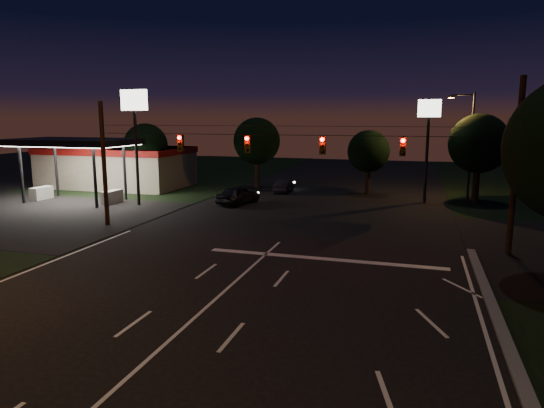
% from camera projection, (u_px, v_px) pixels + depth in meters
% --- Properties ---
extents(ground, '(140.00, 140.00, 0.00)m').
position_uv_depth(ground, '(150.00, 358.00, 14.25)').
color(ground, black).
rests_on(ground, ground).
extents(cross_street_left, '(20.00, 16.00, 0.02)m').
position_uv_depth(cross_street_left, '(21.00, 215.00, 34.99)').
color(cross_street_left, black).
rests_on(cross_street_left, ground).
extents(stop_bar, '(12.00, 0.50, 0.01)m').
position_uv_depth(stop_bar, '(323.00, 259.00, 24.25)').
color(stop_bar, silver).
rests_on(stop_bar, ground).
extents(utility_pole_right, '(0.30, 0.30, 9.00)m').
position_uv_depth(utility_pole_right, '(508.00, 255.00, 25.00)').
color(utility_pole_right, black).
rests_on(utility_pole_right, ground).
extents(utility_pole_left, '(0.28, 0.28, 8.00)m').
position_uv_depth(utility_pole_left, '(108.00, 225.00, 31.79)').
color(utility_pole_left, black).
rests_on(utility_pole_left, ground).
extents(signal_span, '(24.00, 0.40, 1.56)m').
position_uv_depth(signal_span, '(284.00, 144.00, 27.39)').
color(signal_span, black).
rests_on(signal_span, ground).
extents(gas_station, '(14.20, 16.10, 5.25)m').
position_uv_depth(gas_station, '(115.00, 164.00, 48.66)').
color(gas_station, gray).
rests_on(gas_station, ground).
extents(pole_sign_left_near, '(2.20, 0.30, 9.10)m').
position_uv_depth(pole_sign_left_near, '(135.00, 117.00, 37.72)').
color(pole_sign_left_near, black).
rests_on(pole_sign_left_near, ground).
extents(pole_sign_right, '(1.80, 0.30, 8.40)m').
position_uv_depth(pole_sign_right, '(428.00, 127.00, 39.18)').
color(pole_sign_right, black).
rests_on(pole_sign_right, ground).
extents(street_light_right_far, '(2.20, 0.35, 9.00)m').
position_uv_depth(street_light_right_far, '(468.00, 139.00, 40.32)').
color(street_light_right_far, black).
rests_on(street_light_right_far, ground).
extents(tree_far_a, '(4.20, 4.20, 6.42)m').
position_uv_depth(tree_far_a, '(147.00, 146.00, 46.98)').
color(tree_far_a, black).
rests_on(tree_far_a, ground).
extents(tree_far_b, '(4.60, 4.60, 6.98)m').
position_uv_depth(tree_far_b, '(257.00, 142.00, 47.87)').
color(tree_far_b, black).
rests_on(tree_far_b, ground).
extents(tree_far_c, '(3.80, 3.80, 5.86)m').
position_uv_depth(tree_far_c, '(369.00, 152.00, 43.92)').
color(tree_far_c, black).
rests_on(tree_far_c, ground).
extents(tree_far_d, '(4.80, 4.80, 7.30)m').
position_uv_depth(tree_far_d, '(479.00, 144.00, 39.36)').
color(tree_far_d, black).
rests_on(tree_far_d, ground).
extents(car_oncoming_a, '(2.84, 4.70, 1.50)m').
position_uv_depth(car_oncoming_a, '(238.00, 195.00, 39.49)').
color(car_oncoming_a, black).
rests_on(car_oncoming_a, ground).
extents(car_oncoming_b, '(1.46, 3.75, 1.21)m').
position_uv_depth(car_oncoming_b, '(284.00, 186.00, 45.81)').
color(car_oncoming_b, black).
rests_on(car_oncoming_b, ground).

